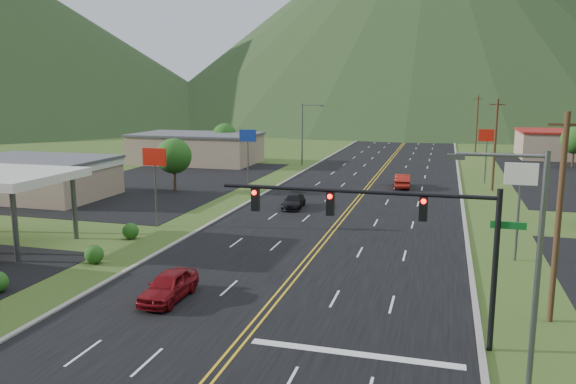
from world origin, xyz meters
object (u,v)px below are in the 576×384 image
(streetlight_east, at_px, (528,262))
(car_dark_mid, at_px, (294,202))
(streetlight_west, at_px, (304,130))
(car_red_far, at_px, (402,181))
(traffic_signal, at_px, (398,223))
(car_red_near, at_px, (169,286))

(streetlight_east, relative_size, car_dark_mid, 2.10)
(streetlight_west, height_order, car_red_far, streetlight_west)
(streetlight_east, bearing_deg, car_red_far, 99.53)
(traffic_signal, height_order, car_red_near, traffic_signal)
(traffic_signal, height_order, car_red_far, traffic_signal)
(streetlight_west, bearing_deg, traffic_signal, -72.03)
(car_dark_mid, xyz_separation_m, car_red_far, (8.95, 14.08, 0.16))
(car_red_near, bearing_deg, car_dark_mid, 89.55)
(streetlight_west, distance_m, car_dark_mid, 31.17)
(streetlight_west, relative_size, car_red_near, 2.04)
(streetlight_east, bearing_deg, traffic_signal, 139.61)
(traffic_signal, bearing_deg, car_dark_mid, 114.22)
(traffic_signal, xyz_separation_m, car_dark_mid, (-11.64, 25.87, -4.71))
(streetlight_east, height_order, car_red_far, streetlight_east)
(streetlight_east, bearing_deg, car_red_near, 161.55)
(traffic_signal, relative_size, car_red_near, 2.97)
(streetlight_west, relative_size, car_red_far, 1.90)
(traffic_signal, xyz_separation_m, car_red_near, (-11.89, 1.54, -4.58))
(traffic_signal, bearing_deg, car_red_far, 93.84)
(streetlight_west, bearing_deg, car_red_near, -83.43)
(streetlight_west, bearing_deg, car_dark_mid, -77.78)
(car_red_far, bearing_deg, car_dark_mid, 53.57)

